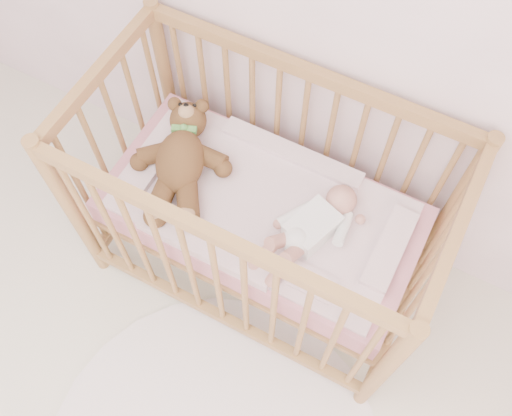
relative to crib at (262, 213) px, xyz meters
The scene contains 5 objects.
crib is the anchor object (origin of this frame).
mattress 0.01m from the crib, ahead, with size 1.22×0.62×0.13m, color pink.
blanket 0.06m from the crib, ahead, with size 1.10×0.58×0.06m, color #D4929D, non-canonical shape.
baby 0.26m from the crib, ahead, with size 0.25×0.52×0.12m, color white, non-canonical shape.
teddy_bear 0.37m from the crib, behind, with size 0.41×0.59×0.16m, color brown, non-canonical shape.
Camera 1 is at (0.57, 0.66, 2.48)m, focal length 40.00 mm.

